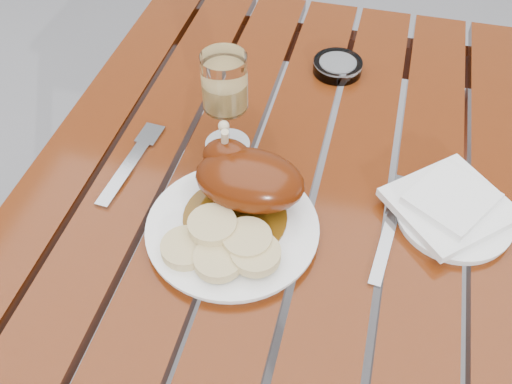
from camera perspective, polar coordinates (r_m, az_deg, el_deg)
table at (r=1.18m, az=1.30°, el=-12.88°), size 0.80×1.20×0.75m
dinner_plate at (r=0.83m, az=-2.37°, el=-3.74°), size 0.30×0.30×0.02m
roast_duck at (r=0.82m, az=-1.05°, el=1.33°), size 0.17×0.17×0.12m
bread_dumplings at (r=0.78m, az=-3.25°, el=-5.31°), size 0.17×0.11×0.03m
wine_glass at (r=0.91m, az=-3.06°, el=8.79°), size 0.08×0.08×0.18m
side_plate at (r=0.90m, az=19.16°, el=-2.37°), size 0.19×0.19×0.01m
napkin at (r=0.89m, az=18.76°, el=-1.21°), size 0.22×0.21×0.01m
ashtray at (r=1.13m, az=8.15°, el=12.32°), size 0.09×0.09×0.02m
fork at (r=0.94m, az=-12.66°, el=2.48°), size 0.04×0.18×0.01m
knife at (r=0.85m, az=13.01°, el=-4.24°), size 0.04×0.19×0.01m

